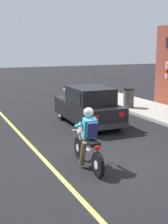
# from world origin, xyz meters

# --- Properties ---
(ground_plane) EXTENTS (80.00, 80.00, 0.00)m
(ground_plane) POSITION_xyz_m (0.00, 0.00, 0.00)
(ground_plane) COLOR black
(lane_stripe) EXTENTS (0.12, 19.80, 0.01)m
(lane_stripe) POSITION_xyz_m (-1.80, 3.00, 0.00)
(lane_stripe) COLOR #D1C64C
(lane_stripe) RESTS_ON ground
(motorcycle_with_rider) EXTENTS (0.59, 2.02, 1.62)m
(motorcycle_with_rider) POSITION_xyz_m (-0.88, 0.00, 0.68)
(motorcycle_with_rider) COLOR black
(motorcycle_with_rider) RESTS_ON ground
(car_hatchback) EXTENTS (1.75, 3.83, 1.57)m
(car_hatchback) POSITION_xyz_m (1.07, 4.09, 0.77)
(car_hatchback) COLOR black
(car_hatchback) RESTS_ON ground
(trash_bin) EXTENTS (0.56, 0.56, 0.98)m
(trash_bin) POSITION_xyz_m (4.19, 5.95, 0.64)
(trash_bin) COLOR #514C47
(trash_bin) RESTS_ON sidewalk_curb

